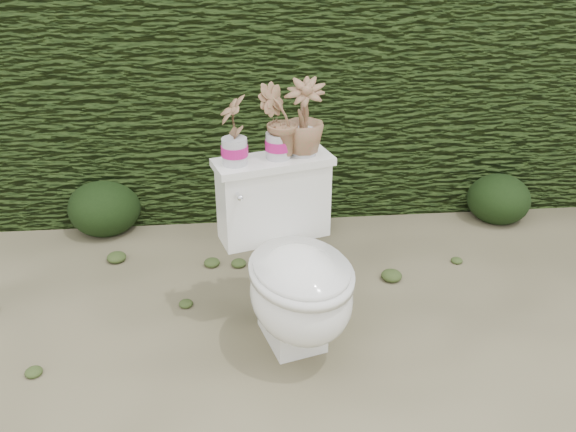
{
  "coord_description": "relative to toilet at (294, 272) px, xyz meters",
  "views": [
    {
      "loc": [
        -0.44,
        -2.18,
        1.73
      ],
      "look_at": [
        -0.23,
        0.09,
        0.55
      ],
      "focal_mm": 38.0,
      "sensor_mm": 36.0,
      "label": 1
    }
  ],
  "objects": [
    {
      "name": "ground",
      "position": [
        0.22,
        0.05,
        -0.36
      ],
      "size": [
        60.0,
        60.0,
        0.0
      ],
      "primitive_type": "plane",
      "color": "gray",
      "rests_on": "ground"
    },
    {
      "name": "hedge",
      "position": [
        0.22,
        1.65,
        0.44
      ],
      "size": [
        8.0,
        1.0,
        1.6
      ],
      "primitive_type": "cube",
      "color": "#2C4216",
      "rests_on": "ground"
    },
    {
      "name": "toilet",
      "position": [
        0.0,
        0.0,
        0.0
      ],
      "size": [
        0.62,
        0.77,
        0.78
      ],
      "rotation": [
        0.0,
        0.0,
        0.27
      ],
      "color": "white",
      "rests_on": "ground"
    },
    {
      "name": "potted_plant_left",
      "position": [
        -0.22,
        0.19,
        0.56
      ],
      "size": [
        0.11,
        0.15,
        0.27
      ],
      "primitive_type": "imported",
      "rotation": [
        0.0,
        0.0,
        4.83
      ],
      "color": "#24752E",
      "rests_on": "toilet"
    },
    {
      "name": "potted_plant_center",
      "position": [
        -0.04,
        0.24,
        0.57
      ],
      "size": [
        0.18,
        0.15,
        0.3
      ],
      "primitive_type": "imported",
      "rotation": [
        0.0,
        0.0,
        3.26
      ],
      "color": "#24752E",
      "rests_on": "toilet"
    },
    {
      "name": "potted_plant_right",
      "position": [
        0.07,
        0.27,
        0.57
      ],
      "size": [
        0.22,
        0.22,
        0.31
      ],
      "primitive_type": "imported",
      "rotation": [
        0.0,
        0.0,
        5.97
      ],
      "color": "#24752E",
      "rests_on": "toilet"
    },
    {
      "name": "liriope_clump_1",
      "position": [
        -1.0,
        1.14,
        -0.19
      ],
      "size": [
        0.42,
        0.42,
        0.33
      ],
      "primitive_type": "ellipsoid",
      "color": "black",
      "rests_on": "ground"
    },
    {
      "name": "liriope_clump_2",
      "position": [
        0.14,
        1.05,
        -0.21
      ],
      "size": [
        0.35,
        0.35,
        0.28
      ],
      "primitive_type": "ellipsoid",
      "color": "black",
      "rests_on": "ground"
    },
    {
      "name": "liriope_clump_3",
      "position": [
        1.36,
        1.07,
        -0.2
      ],
      "size": [
        0.38,
        0.38,
        0.3
      ],
      "primitive_type": "ellipsoid",
      "color": "black",
      "rests_on": "ground"
    }
  ]
}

